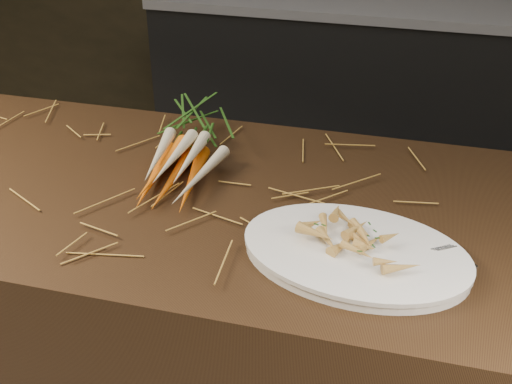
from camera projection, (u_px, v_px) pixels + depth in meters
The scene contains 7 objects.
main_counter at pixel (131, 338), 1.57m from camera, with size 2.40×0.70×0.90m, color black.
back_counter at pixel (352, 84), 3.08m from camera, with size 1.82×0.62×0.84m.
straw_bedding at pixel (108, 176), 1.34m from camera, with size 1.40×0.60×0.02m, color olive, non-canonical shape.
root_veg_bunch at pixel (192, 139), 1.41m from camera, with size 0.18×0.46×0.09m.
serving_platter at pixel (355, 255), 1.10m from camera, with size 0.39×0.26×0.02m, color white, non-canonical shape.
roasted_veg_heap at pixel (357, 240), 1.08m from camera, with size 0.19×0.14×0.04m, color #AC8032, non-canonical shape.
serving_fork at pixel (437, 274), 1.03m from camera, with size 0.01×0.15×0.00m, color silver.
Camera 1 is at (0.59, -0.74, 1.57)m, focal length 45.00 mm.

